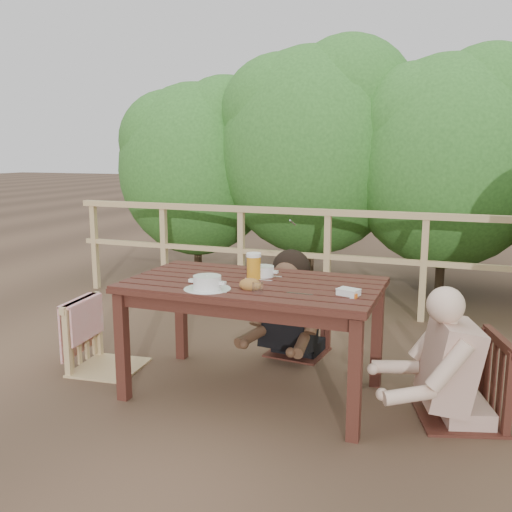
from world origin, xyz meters
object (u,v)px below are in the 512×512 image
(butter_tub, at_px, (348,293))
(soup_far, at_px, (263,272))
(soup_near, at_px, (207,283))
(chair_left, at_px, (106,305))
(chair_right, at_px, (463,341))
(chair_far, at_px, (298,300))
(bread_roll, at_px, (250,285))
(table, at_px, (253,339))
(diner_right, at_px, (471,312))
(beer_glass, at_px, (254,267))
(woman, at_px, (299,273))
(tumbler, at_px, (258,289))

(butter_tub, bearing_deg, soup_far, 172.50)
(soup_near, xyz_separation_m, soup_far, (0.19, 0.43, -0.01))
(chair_left, distance_m, soup_far, 1.18)
(soup_far, bearing_deg, chair_right, -3.22)
(chair_far, relative_size, soup_near, 3.01)
(soup_far, relative_size, bread_roll, 1.84)
(table, distance_m, chair_left, 1.13)
(diner_right, bearing_deg, table, 76.80)
(butter_tub, bearing_deg, beer_glass, 179.96)
(diner_right, relative_size, bread_roll, 9.67)
(soup_far, height_order, butter_tub, soup_far)
(woman, height_order, bread_roll, woman)
(table, relative_size, chair_right, 1.64)
(soup_near, bearing_deg, chair_right, 14.11)
(table, xyz_separation_m, soup_near, (-0.19, -0.28, 0.41))
(soup_near, relative_size, beer_glass, 1.55)
(chair_far, relative_size, bread_roll, 6.26)
(diner_right, height_order, butter_tub, diner_right)
(woman, height_order, diner_right, diner_right)
(woman, bearing_deg, soup_near, 82.98)
(woman, bearing_deg, diner_right, 155.19)
(chair_left, bearing_deg, beer_glass, -92.62)
(butter_tub, bearing_deg, chair_right, 36.23)
(chair_left, xyz_separation_m, beer_glass, (1.10, 0.07, 0.35))
(diner_right, xyz_separation_m, beer_glass, (-1.32, -0.01, 0.16))
(chair_right, xyz_separation_m, diner_right, (0.03, 0.00, 0.18))
(chair_right, bearing_deg, beer_glass, -106.45)
(soup_far, bearing_deg, diner_right, -3.14)
(chair_right, bearing_deg, diner_right, 72.97)
(chair_left, xyz_separation_m, woman, (1.19, 0.81, 0.16))
(chair_right, distance_m, woman, 1.41)
(woman, height_order, tumbler, woman)
(soup_far, distance_m, tumbler, 0.43)
(tumbler, height_order, butter_tub, tumbler)
(table, distance_m, bread_roll, 0.45)
(diner_right, relative_size, soup_far, 5.27)
(chair_far, height_order, beer_glass, beer_glass)
(soup_far, height_order, bread_roll, soup_far)
(table, bearing_deg, diner_right, 3.83)
(table, relative_size, soup_far, 6.33)
(table, distance_m, tumbler, 0.50)
(chair_far, bearing_deg, butter_tub, -52.61)
(chair_far, relative_size, butter_tub, 6.92)
(diner_right, height_order, soup_near, diner_right)
(diner_right, relative_size, soup_near, 4.65)
(table, xyz_separation_m, tumbler, (0.13, -0.26, 0.40))
(chair_left, height_order, bread_roll, chair_left)
(beer_glass, bearing_deg, table, -71.56)
(soup_near, bearing_deg, chair_far, 76.78)
(table, height_order, chair_right, chair_right)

